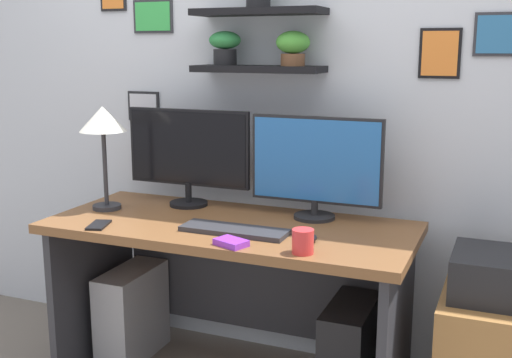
{
  "coord_description": "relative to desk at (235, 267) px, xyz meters",
  "views": [
    {
      "loc": [
        1.09,
        -2.36,
        1.49
      ],
      "look_at": [
        0.1,
        0.05,
        0.94
      ],
      "focal_mm": 44.63,
      "sensor_mm": 36.0,
      "label": 1
    }
  ],
  "objects": [
    {
      "name": "printer",
      "position": [
        1.1,
        0.03,
        0.1
      ],
      "size": [
        0.38,
        0.34,
        0.17
      ],
      "primitive_type": "cube",
      "color": "black",
      "rests_on": "drawer_cabinet"
    },
    {
      "name": "desk_lamp",
      "position": [
        -0.63,
        -0.05,
        0.6
      ],
      "size": [
        0.21,
        0.21,
        0.47
      ],
      "color": "#2D2D33",
      "rests_on": "desk"
    },
    {
      "name": "desk",
      "position": [
        0.0,
        0.0,
        0.0
      ],
      "size": [
        1.56,
        0.68,
        0.75
      ],
      "color": "brown",
      "rests_on": "ground"
    },
    {
      "name": "monitor_right",
      "position": [
        0.31,
        0.16,
        0.45
      ],
      "size": [
        0.58,
        0.18,
        0.44
      ],
      "color": "black",
      "rests_on": "desk"
    },
    {
      "name": "computer_mouse",
      "position": [
        0.39,
        -0.18,
        0.23
      ],
      "size": [
        0.06,
        0.09,
        0.03
      ],
      "primitive_type": "ellipsoid",
      "color": "black",
      "rests_on": "desk"
    },
    {
      "name": "keyboard",
      "position": [
        0.08,
        -0.17,
        0.22
      ],
      "size": [
        0.44,
        0.14,
        0.02
      ],
      "primitive_type": "cube",
      "color": "#2D2D33",
      "rests_on": "desk"
    },
    {
      "name": "scissors_tray",
      "position": [
        0.13,
        -0.33,
        0.22
      ],
      "size": [
        0.14,
        0.12,
        0.02
      ],
      "primitive_type": "cube",
      "rotation": [
        0.0,
        0.0,
        -0.35
      ],
      "color": "purple",
      "rests_on": "desk"
    },
    {
      "name": "computer_tower_right",
      "position": [
        0.52,
        0.02,
        -0.32
      ],
      "size": [
        0.18,
        0.4,
        0.43
      ],
      "primitive_type": "cube",
      "color": "black",
      "rests_on": "ground"
    },
    {
      "name": "back_wall_assembly",
      "position": [
        0.0,
        0.38,
        0.82
      ],
      "size": [
        4.4,
        0.24,
        2.7
      ],
      "color": "silver",
      "rests_on": "ground"
    },
    {
      "name": "cell_phone",
      "position": [
        -0.49,
        -0.3,
        0.22
      ],
      "size": [
        0.11,
        0.15,
        0.01
      ],
      "primitive_type": "cube",
      "rotation": [
        0.0,
        0.0,
        0.3
      ],
      "color": "black",
      "rests_on": "desk"
    },
    {
      "name": "coffee_mug",
      "position": [
        0.41,
        -0.32,
        0.26
      ],
      "size": [
        0.08,
        0.08,
        0.09
      ],
      "primitive_type": "cylinder",
      "color": "red",
      "rests_on": "desk"
    },
    {
      "name": "computer_tower_left",
      "position": [
        -0.56,
        0.02,
        -0.32
      ],
      "size": [
        0.18,
        0.4,
        0.44
      ],
      "primitive_type": "cube",
      "color": "#99999E",
      "rests_on": "ground"
    },
    {
      "name": "monitor_left",
      "position": [
        -0.31,
        0.16,
        0.46
      ],
      "size": [
        0.61,
        0.18,
        0.45
      ],
      "color": "black",
      "rests_on": "desk"
    }
  ]
}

